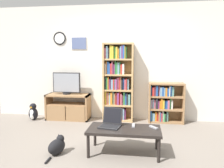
{
  "coord_description": "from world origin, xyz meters",
  "views": [
    {
      "loc": [
        0.53,
        -3.18,
        1.43
      ],
      "look_at": [
        -0.06,
        0.99,
        0.91
      ],
      "focal_mm": 35.0,
      "sensor_mm": 36.0,
      "label": 1
    }
  ],
  "objects": [
    {
      "name": "remote_near_laptop",
      "position": [
        0.4,
        0.06,
        0.39
      ],
      "size": [
        0.05,
        0.16,
        0.02
      ],
      "rotation": [
        0.0,
        0.0,
        3.16
      ],
      "color": "#99999E",
      "rests_on": "coffee_table"
    },
    {
      "name": "coffee_table",
      "position": [
        0.27,
        -0.07,
        0.34
      ],
      "size": [
        1.07,
        0.53,
        0.38
      ],
      "color": "black",
      "rests_on": "ground_plane"
    },
    {
      "name": "bookshelf_tall",
      "position": [
        -0.03,
        1.64,
        0.84
      ],
      "size": [
        0.67,
        0.31,
        1.73
      ],
      "color": "tan",
      "rests_on": "ground_plane"
    },
    {
      "name": "cat",
      "position": [
        -0.71,
        -0.22,
        0.12
      ],
      "size": [
        0.28,
        0.5,
        0.28
      ],
      "rotation": [
        0.0,
        0.0,
        -0.36
      ],
      "color": "black",
      "rests_on": "ground_plane"
    },
    {
      "name": "television",
      "position": [
        -1.19,
        1.57,
        0.83
      ],
      "size": [
        0.63,
        0.18,
        0.5
      ],
      "color": "black",
      "rests_on": "tv_stand"
    },
    {
      "name": "bookshelf_short",
      "position": [
        0.99,
        1.64,
        0.44
      ],
      "size": [
        0.75,
        0.31,
        0.87
      ],
      "color": "#9E754C",
      "rests_on": "ground_plane"
    },
    {
      "name": "remote_far_from_laptop",
      "position": [
        0.7,
        0.02,
        0.39
      ],
      "size": [
        0.13,
        0.15,
        0.02
      ],
      "rotation": [
        0.0,
        0.0,
        0.68
      ],
      "color": "#99999E",
      "rests_on": "coffee_table"
    },
    {
      "name": "ground_plane",
      "position": [
        0.0,
        0.0,
        0.0
      ],
      "size": [
        18.0,
        18.0,
        0.0
      ],
      "primitive_type": "plane",
      "color": "gray"
    },
    {
      "name": "laptop",
      "position": [
        0.06,
        0.01,
        0.45
      ],
      "size": [
        0.35,
        0.35,
        0.27
      ],
      "rotation": [
        0.0,
        0.0,
        -0.19
      ],
      "color": "#232326",
      "rests_on": "coffee_table"
    },
    {
      "name": "wall_back",
      "position": [
        -0.01,
        1.83,
        1.3
      ],
      "size": [
        6.09,
        0.09,
        2.6
      ],
      "color": "silver",
      "rests_on": "ground_plane"
    },
    {
      "name": "tv_stand",
      "position": [
        -1.16,
        1.55,
        0.29
      ],
      "size": [
        0.98,
        0.42,
        0.58
      ],
      "color": "#9E754C",
      "rests_on": "ground_plane"
    },
    {
      "name": "penguin_figurine",
      "position": [
        -1.93,
        1.37,
        0.18
      ],
      "size": [
        0.21,
        0.19,
        0.39
      ],
      "color": "black",
      "rests_on": "ground_plane"
    }
  ]
}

